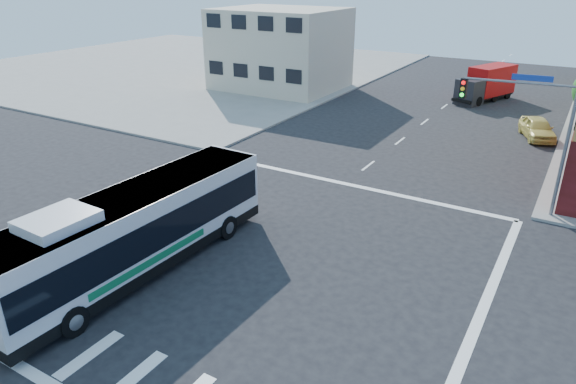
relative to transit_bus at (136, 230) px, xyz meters
The scene contains 7 objects.
ground 5.14m from the transit_bus, 45.40° to the left, with size 120.00×120.00×0.00m, color black.
sidewalk_nw 49.79m from the transit_bus, 129.48° to the left, with size 50.00×50.00×0.15m, color gray.
building_west 36.14m from the transit_bus, 112.25° to the left, with size 12.06×10.06×8.00m.
signal_mast_ne 19.00m from the transit_bus, 48.43° to the left, with size 7.91×1.13×8.07m.
transit_bus is the anchor object (origin of this frame).
box_truck 39.13m from the transit_bus, 81.26° to the left, with size 4.53×7.36×3.20m.
parked_car 30.62m from the transit_bus, 67.33° to the left, with size 1.83×4.54×1.55m, color #DECC5F.
Camera 1 is at (11.31, -16.04, 11.51)m, focal length 32.00 mm.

